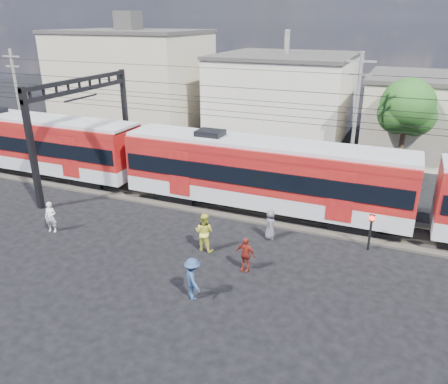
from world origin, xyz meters
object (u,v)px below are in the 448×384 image
at_px(pedestrian_a, 51,217).
at_px(crossing_signal, 371,226).
at_px(commuter_train, 267,173).
at_px(pedestrian_c, 193,279).

bearing_deg(pedestrian_a, crossing_signal, 1.61).
relative_size(commuter_train, pedestrian_a, 30.76).
bearing_deg(crossing_signal, pedestrian_a, -164.23).
height_order(pedestrian_a, pedestrian_c, pedestrian_c).
distance_m(pedestrian_c, crossing_signal, 9.05).
height_order(commuter_train, pedestrian_a, commuter_train).
xyz_separation_m(commuter_train, crossing_signal, (5.91, -2.26, -1.11)).
height_order(pedestrian_a, crossing_signal, crossing_signal).
bearing_deg(pedestrian_c, crossing_signal, -90.15).
xyz_separation_m(commuter_train, pedestrian_a, (-9.51, -6.61, -1.58)).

